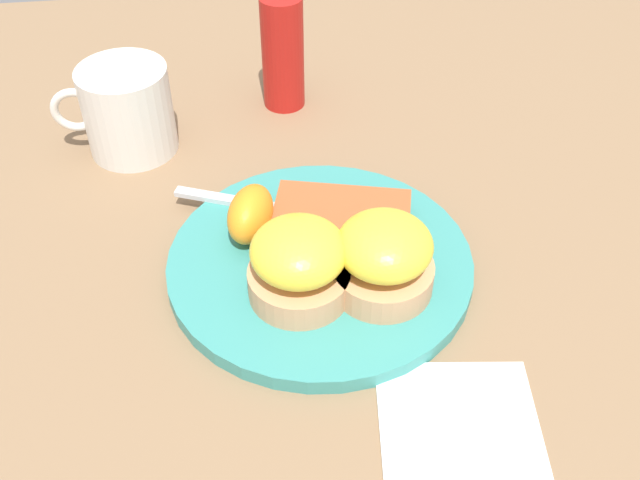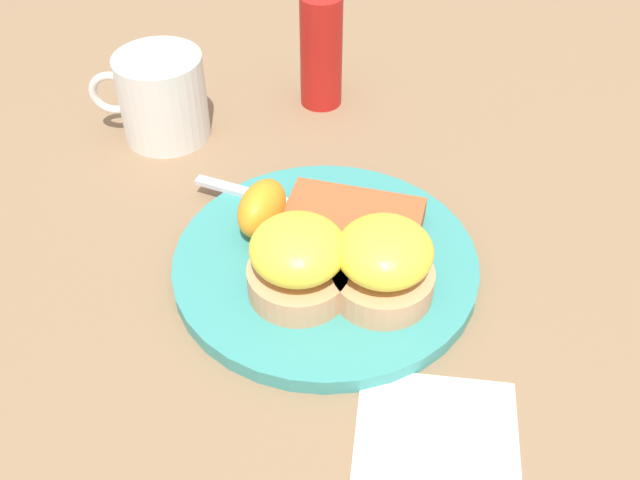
{
  "view_description": "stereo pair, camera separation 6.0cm",
  "coord_description": "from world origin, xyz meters",
  "px_view_note": "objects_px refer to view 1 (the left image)",
  "views": [
    {
      "loc": [
        0.06,
        0.44,
        0.44
      ],
      "look_at": [
        0.0,
        0.0,
        0.03
      ],
      "focal_mm": 42.0,
      "sensor_mm": 36.0,
      "label": 1
    },
    {
      "loc": [
        -0.0,
        0.44,
        0.44
      ],
      "look_at": [
        0.0,
        0.0,
        0.03
      ],
      "focal_mm": 42.0,
      "sensor_mm": 36.0,
      "label": 2
    }
  ],
  "objects_px": {
    "orange_wedge": "(251,214)",
    "fork": "(302,213)",
    "hashbrown_patty": "(341,224)",
    "condiment_bottle": "(283,53)",
    "sandwich_benedict_left": "(299,264)",
    "sandwich_benedict_right": "(384,258)",
    "cup": "(127,110)"
  },
  "relations": [
    {
      "from": "cup",
      "to": "condiment_bottle",
      "type": "distance_m",
      "value": 0.17
    },
    {
      "from": "fork",
      "to": "condiment_bottle",
      "type": "relative_size",
      "value": 1.65
    },
    {
      "from": "orange_wedge",
      "to": "fork",
      "type": "bearing_deg",
      "value": -157.26
    },
    {
      "from": "hashbrown_patty",
      "to": "cup",
      "type": "relative_size",
      "value": 1.0
    },
    {
      "from": "condiment_bottle",
      "to": "fork",
      "type": "bearing_deg",
      "value": 89.21
    },
    {
      "from": "sandwich_benedict_right",
      "to": "condiment_bottle",
      "type": "relative_size",
      "value": 0.66
    },
    {
      "from": "hashbrown_patty",
      "to": "fork",
      "type": "bearing_deg",
      "value": -42.87
    },
    {
      "from": "sandwich_benedict_left",
      "to": "hashbrown_patty",
      "type": "bearing_deg",
      "value": -122.87
    },
    {
      "from": "sandwich_benedict_right",
      "to": "fork",
      "type": "xyz_separation_m",
      "value": [
        0.05,
        -0.09,
        -0.03
      ]
    },
    {
      "from": "sandwich_benedict_right",
      "to": "cup",
      "type": "relative_size",
      "value": 0.69
    },
    {
      "from": "sandwich_benedict_left",
      "to": "cup",
      "type": "height_order",
      "value": "cup"
    },
    {
      "from": "fork",
      "to": "sandwich_benedict_right",
      "type": "bearing_deg",
      "value": 119.25
    },
    {
      "from": "sandwich_benedict_right",
      "to": "hashbrown_patty",
      "type": "distance_m",
      "value": 0.07
    },
    {
      "from": "sandwich_benedict_right",
      "to": "orange_wedge",
      "type": "xyz_separation_m",
      "value": [
        0.1,
        -0.08,
        -0.01
      ]
    },
    {
      "from": "sandwich_benedict_left",
      "to": "cup",
      "type": "xyz_separation_m",
      "value": [
        0.14,
        -0.23,
        -0.0
      ]
    },
    {
      "from": "condiment_bottle",
      "to": "sandwich_benedict_left",
      "type": "bearing_deg",
      "value": 87.14
    },
    {
      "from": "hashbrown_patty",
      "to": "condiment_bottle",
      "type": "distance_m",
      "value": 0.24
    },
    {
      "from": "orange_wedge",
      "to": "condiment_bottle",
      "type": "bearing_deg",
      "value": -102.09
    },
    {
      "from": "hashbrown_patty",
      "to": "fork",
      "type": "height_order",
      "value": "hashbrown_patty"
    },
    {
      "from": "sandwich_benedict_left",
      "to": "orange_wedge",
      "type": "distance_m",
      "value": 0.08
    },
    {
      "from": "cup",
      "to": "sandwich_benedict_left",
      "type": "bearing_deg",
      "value": 121.51
    },
    {
      "from": "fork",
      "to": "cup",
      "type": "xyz_separation_m",
      "value": [
        0.16,
        -0.14,
        0.03
      ]
    },
    {
      "from": "sandwich_benedict_right",
      "to": "orange_wedge",
      "type": "bearing_deg",
      "value": -37.67
    },
    {
      "from": "fork",
      "to": "sandwich_benedict_left",
      "type": "bearing_deg",
      "value": 82.6
    },
    {
      "from": "condiment_bottle",
      "to": "hashbrown_patty",
      "type": "bearing_deg",
      "value": 96.65
    },
    {
      "from": "hashbrown_patty",
      "to": "orange_wedge",
      "type": "bearing_deg",
      "value": -6.76
    },
    {
      "from": "hashbrown_patty",
      "to": "cup",
      "type": "bearing_deg",
      "value": -42.33
    },
    {
      "from": "hashbrown_patty",
      "to": "fork",
      "type": "xyz_separation_m",
      "value": [
        0.03,
        -0.03,
        -0.01
      ]
    },
    {
      "from": "sandwich_benedict_left",
      "to": "sandwich_benedict_right",
      "type": "height_order",
      "value": "same"
    },
    {
      "from": "orange_wedge",
      "to": "sandwich_benedict_left",
      "type": "bearing_deg",
      "value": 114.1
    },
    {
      "from": "condiment_bottle",
      "to": "orange_wedge",
      "type": "bearing_deg",
      "value": 77.91
    },
    {
      "from": "sandwich_benedict_left",
      "to": "fork",
      "type": "xyz_separation_m",
      "value": [
        -0.01,
        -0.09,
        -0.03
      ]
    }
  ]
}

